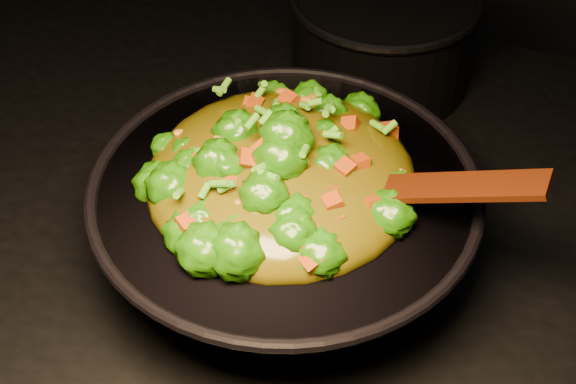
% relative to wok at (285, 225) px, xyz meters
% --- Properties ---
extents(wok, '(0.50, 0.50, 0.12)m').
position_rel_wok_xyz_m(wok, '(0.00, 0.00, 0.00)').
color(wok, black).
rests_on(wok, stovetop).
extents(stir_fry, '(0.37, 0.37, 0.10)m').
position_rel_wok_xyz_m(stir_fry, '(-0.01, 0.01, 0.11)').
color(stir_fry, '#236807').
rests_on(stir_fry, wok).
extents(spatula, '(0.25, 0.05, 0.11)m').
position_rel_wok_xyz_m(spatula, '(0.14, 0.00, 0.10)').
color(spatula, '#331508').
rests_on(spatula, wok).
extents(back_pot, '(0.30, 0.30, 0.14)m').
position_rel_wok_xyz_m(back_pot, '(0.01, 0.37, 0.01)').
color(back_pot, black).
rests_on(back_pot, stovetop).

